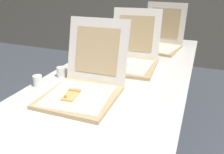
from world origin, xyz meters
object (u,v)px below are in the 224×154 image
cup_white_near_left (38,81)px  cup_white_mid (84,61)px  pizza_box_middle (130,58)px  cup_white_far (108,51)px  table (119,81)px  pizza_box_front (84,85)px  pizza_box_back (159,42)px  cup_white_near_center (61,72)px

cup_white_near_left → cup_white_mid: size_ratio=1.00×
pizza_box_middle → cup_white_far: bearing=139.7°
table → pizza_box_front: bearing=-104.0°
pizza_box_back → cup_white_near_left: (-0.52, -1.11, -0.02)m
table → pizza_box_front: size_ratio=4.78×
table → cup_white_mid: (-0.31, 0.08, 0.08)m
pizza_box_front → cup_white_near_center: size_ratio=7.45×
table → pizza_box_back: bearing=81.1°
pizza_box_back → cup_white_near_center: pizza_box_back is taller
cup_white_near_left → table: bearing=40.8°
pizza_box_front → pizza_box_middle: pizza_box_middle is taller
cup_white_far → cup_white_near_center: size_ratio=1.00×
pizza_box_front → cup_white_far: pizza_box_front is taller
table → pizza_box_middle: 0.23m
pizza_box_front → cup_white_near_center: bearing=145.8°
pizza_box_middle → cup_white_near_left: 0.69m
pizza_box_back → cup_white_near_center: 1.05m
pizza_box_middle → cup_white_far: size_ratio=7.26×
table → cup_white_near_left: size_ratio=35.63×
table → pizza_box_middle: pizza_box_middle is taller
table → pizza_box_middle: size_ratio=4.91×
cup_white_mid → cup_white_near_center: bearing=-99.0°
pizza_box_middle → pizza_box_back: (0.11, 0.56, 0.00)m
pizza_box_middle → cup_white_near_left: pizza_box_middle is taller
pizza_box_front → cup_white_mid: 0.48m
table → cup_white_near_left: (-0.40, -0.35, 0.08)m
cup_white_near_left → cup_white_far: same height
cup_white_near_left → cup_white_far: (0.15, 0.75, 0.00)m
cup_white_mid → cup_white_near_center: (-0.04, -0.25, 0.00)m
pizza_box_back → cup_white_near_center: bearing=-109.2°
pizza_box_back → cup_white_near_left: size_ratio=6.75×
pizza_box_front → cup_white_near_left: pizza_box_front is taller
cup_white_far → pizza_box_front: bearing=-77.3°
pizza_box_front → cup_white_near_left: 0.32m
cup_white_near_left → pizza_box_back: bearing=64.8°
pizza_box_back → cup_white_mid: size_ratio=6.75×
table → cup_white_far: 0.48m
pizza_box_middle → cup_white_near_left: size_ratio=7.26×
table → pizza_box_back: pizza_box_back is taller
table → cup_white_far: cup_white_far is taller
table → cup_white_near_center: size_ratio=35.63×
cup_white_near_left → cup_white_near_center: size_ratio=1.00×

